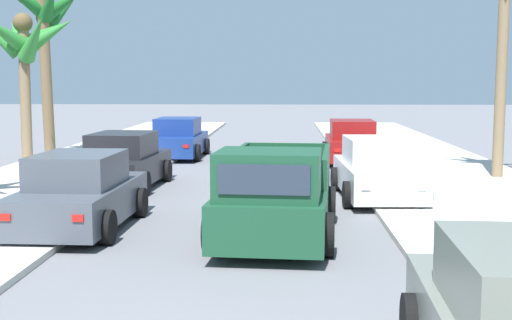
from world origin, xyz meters
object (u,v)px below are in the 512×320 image
car_right_mid (80,194)px  car_right_far (124,162)px  car_left_near (178,139)px  palm_tree_right_mid (25,43)px  pickup_truck (276,196)px  palm_tree_left_mid (45,18)px  car_left_mid (352,143)px  car_right_near (377,171)px

car_right_mid → car_right_far: same height
car_left_near → palm_tree_right_mid: (-4.49, -3.63, 3.47)m
pickup_truck → car_right_mid: size_ratio=1.24×
pickup_truck → palm_tree_left_mid: (-8.88, 13.46, 4.50)m
palm_tree_right_mid → car_right_mid: bearing=-64.4°
car_right_mid → palm_tree_left_mid: palm_tree_left_mid is taller
palm_tree_left_mid → car_left_near: bearing=1.5°
pickup_truck → car_left_mid: size_ratio=1.25×
palm_tree_right_mid → car_left_mid: bearing=12.2°
car_right_mid → car_right_far: 5.41m
car_right_far → palm_tree_right_mid: size_ratio=0.83×
car_left_near → car_right_near: bearing=-54.9°
car_left_mid → palm_tree_right_mid: palm_tree_right_mid is taller
car_left_near → palm_tree_right_mid: bearing=-141.0°
pickup_truck → car_right_mid: (-3.92, 0.61, -0.08)m
car_left_mid → palm_tree_right_mid: bearing=-167.8°
car_right_near → car_left_mid: (0.11, 7.86, 0.00)m
car_left_mid → car_right_mid: same height
car_right_mid → palm_tree_right_mid: bearing=115.6°
car_left_mid → car_right_far: same height
pickup_truck → car_right_near: size_ratio=1.24×
pickup_truck → car_left_mid: (2.60, 12.34, -0.08)m
palm_tree_left_mid → car_right_near: bearing=-38.3°
car_left_mid → car_right_mid: bearing=-119.1°
pickup_truck → car_right_near: (2.49, 4.48, -0.08)m
car_left_mid → car_right_far: bearing=-137.4°
car_right_far → palm_tree_left_mid: 9.88m
pickup_truck → car_right_mid: 3.97m
palm_tree_left_mid → palm_tree_right_mid: bearing=-82.1°
pickup_truck → palm_tree_right_mid: (-8.40, 9.96, 3.39)m
pickup_truck → car_left_near: 14.14m
car_right_far → palm_tree_right_mid: bearing=136.1°
car_right_near → car_left_mid: 7.86m
car_right_near → car_right_mid: 7.49m
car_right_far → car_left_near: bearing=87.2°
pickup_truck → car_right_far: pickup_truck is taller
pickup_truck → car_right_far: (-4.28, 6.01, -0.08)m
car_right_far → car_left_mid: bearing=42.6°
car_right_near → palm_tree_left_mid: 15.19m
pickup_truck → car_right_far: size_ratio=1.23×
pickup_truck → car_left_mid: pickup_truck is taller
pickup_truck → car_left_near: pickup_truck is taller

